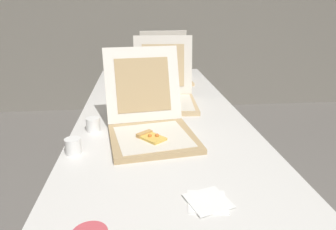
% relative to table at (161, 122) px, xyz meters
% --- Properties ---
extents(wall_back, '(10.00, 0.10, 2.60)m').
position_rel_table_xyz_m(wall_back, '(0.00, 2.41, 0.61)').
color(wall_back, gray).
rests_on(wall_back, ground).
extents(table, '(0.85, 2.41, 0.74)m').
position_rel_table_xyz_m(table, '(0.00, 0.00, 0.00)').
color(table, silver).
rests_on(table, ground).
extents(pizza_box_front, '(0.42, 0.52, 0.36)m').
position_rel_table_xyz_m(pizza_box_front, '(-0.07, -0.28, 0.10)').
color(pizza_box_front, tan).
rests_on(pizza_box_front, table).
extents(pizza_box_middle, '(0.37, 0.42, 0.38)m').
position_rel_table_xyz_m(pizza_box_middle, '(0.03, 0.18, 0.10)').
color(pizza_box_middle, tan).
rests_on(pizza_box_middle, table).
extents(pizza_box_back, '(0.39, 0.39, 0.37)m').
position_rel_table_xyz_m(pizza_box_back, '(0.09, 0.77, 0.10)').
color(pizza_box_back, tan).
rests_on(pizza_box_back, table).
extents(cup_white_far, '(0.06, 0.06, 0.06)m').
position_rel_table_xyz_m(cup_white_far, '(-0.17, 0.40, 0.08)').
color(cup_white_far, white).
rests_on(cup_white_far, table).
extents(cup_white_near_left, '(0.06, 0.06, 0.06)m').
position_rel_table_xyz_m(cup_white_near_left, '(-0.37, -0.42, 0.08)').
color(cup_white_near_left, white).
rests_on(cup_white_near_left, table).
extents(cup_white_mid, '(0.06, 0.06, 0.06)m').
position_rel_table_xyz_m(cup_white_mid, '(-0.25, 0.02, 0.08)').
color(cup_white_mid, white).
rests_on(cup_white_mid, table).
extents(cup_white_near_center, '(0.06, 0.06, 0.06)m').
position_rel_table_xyz_m(cup_white_near_center, '(-0.33, -0.19, 0.08)').
color(cup_white_near_center, white).
rests_on(cup_white_near_center, table).
extents(napkin_pile, '(0.15, 0.15, 0.01)m').
position_rel_table_xyz_m(napkin_pile, '(0.08, -0.78, 0.05)').
color(napkin_pile, white).
rests_on(napkin_pile, table).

